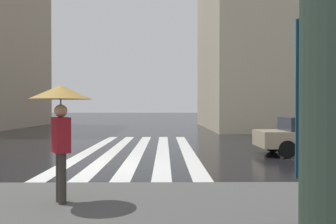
% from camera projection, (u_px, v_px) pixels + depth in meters
% --- Properties ---
extents(ground_plane, '(220.00, 220.00, 0.00)m').
position_uv_depth(ground_plane, '(93.00, 166.00, 10.64)').
color(ground_plane, black).
extents(zebra_crossing, '(13.00, 4.50, 0.01)m').
position_uv_depth(zebra_crossing, '(139.00, 150.00, 14.65)').
color(zebra_crossing, silver).
rests_on(zebra_crossing, ground_plane).
extents(car_champagne, '(1.85, 4.10, 1.41)m').
position_uv_depth(car_champagne, '(314.00, 135.00, 13.20)').
color(car_champagne, tan).
rests_on(car_champagne, ground_plane).
extents(pedestrian_in_red_jacket, '(1.05, 1.05, 2.01)m').
position_uv_depth(pedestrian_in_red_jacket, '(61.00, 107.00, 5.98)').
color(pedestrian_in_red_jacket, maroon).
rests_on(pedestrian_in_red_jacket, sidewalk_pavement).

